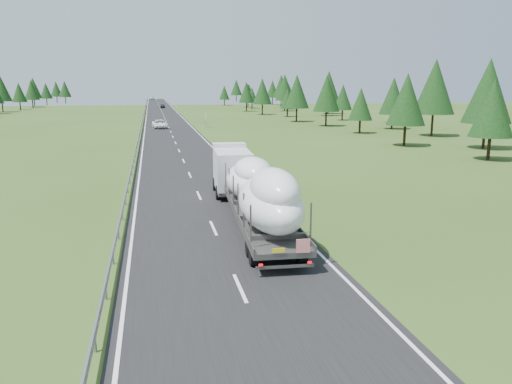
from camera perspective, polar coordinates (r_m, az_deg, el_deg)
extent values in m
plane|color=#2E4617|center=(20.89, -1.84, -10.95)|extent=(400.00, 400.00, 0.00)
cube|color=black|center=(119.27, -10.26, 7.98)|extent=(10.00, 400.00, 0.02)
cube|color=slate|center=(119.20, -12.84, 8.15)|extent=(0.08, 400.00, 0.32)
cylinder|color=slate|center=(20.62, -16.79, -10.91)|extent=(0.10, 0.10, 0.60)
cube|color=silver|center=(50.50, -0.46, 3.35)|extent=(0.12, 0.07, 1.00)
cube|color=black|center=(50.45, -0.47, 3.71)|extent=(0.13, 0.08, 0.12)
cube|color=silver|center=(99.72, -6.15, 7.61)|extent=(0.12, 0.07, 1.00)
cube|color=black|center=(99.70, -6.16, 7.79)|extent=(0.13, 0.08, 0.12)
cube|color=silver|center=(149.46, -8.09, 9.03)|extent=(0.12, 0.07, 1.00)
cube|color=black|center=(149.45, -8.10, 9.15)|extent=(0.13, 0.08, 0.12)
cube|color=silver|center=(199.33, -9.07, 9.74)|extent=(0.12, 0.07, 1.00)
cube|color=black|center=(199.32, -9.07, 9.83)|extent=(0.13, 0.08, 0.12)
cube|color=silver|center=(249.26, -9.66, 10.16)|extent=(0.12, 0.07, 1.00)
cube|color=black|center=(249.25, -9.66, 10.23)|extent=(0.13, 0.08, 0.12)
cube|color=silver|center=(299.20, -10.05, 10.44)|extent=(0.12, 0.07, 1.00)
cube|color=black|center=(299.20, -10.05, 10.50)|extent=(0.13, 0.08, 0.12)
cube|color=silver|center=(349.17, -10.33, 10.64)|extent=(0.12, 0.07, 1.00)
cube|color=black|center=(349.16, -10.33, 10.69)|extent=(0.13, 0.08, 0.12)
cylinder|color=slate|center=(99.76, -5.76, 7.91)|extent=(0.08, 0.08, 2.00)
cube|color=silver|center=(99.69, -5.77, 8.48)|extent=(0.05, 0.90, 1.20)
cylinder|color=black|center=(72.47, 24.64, 6.10)|extent=(0.36, 0.36, 3.97)
cone|color=black|center=(72.21, 25.03, 10.44)|extent=(6.17, 6.17, 8.27)
cylinder|color=black|center=(87.64, 19.49, 7.44)|extent=(0.36, 0.36, 4.23)
cone|color=black|center=(87.44, 19.77, 11.28)|extent=(6.58, 6.58, 8.82)
cylinder|color=black|center=(99.63, 15.27, 7.92)|extent=(0.36, 0.36, 3.30)
cone|color=black|center=(99.43, 15.42, 10.55)|extent=(5.13, 5.13, 6.87)
cylinder|color=black|center=(115.29, 15.33, 8.44)|extent=(0.36, 0.36, 3.35)
cone|color=black|center=(115.12, 15.47, 10.75)|extent=(5.21, 5.21, 6.98)
cylinder|color=black|center=(122.30, 9.83, 8.76)|extent=(0.36, 0.36, 2.89)
cone|color=black|center=(122.14, 9.90, 10.64)|extent=(4.49, 4.49, 6.02)
cylinder|color=black|center=(139.57, 8.00, 9.38)|extent=(0.36, 0.36, 3.68)
cone|color=black|center=(139.43, 8.07, 11.47)|extent=(5.73, 5.73, 7.67)
cylinder|color=black|center=(150.14, 8.24, 9.65)|extent=(0.36, 0.36, 4.22)
cone|color=black|center=(150.02, 8.31, 11.89)|extent=(6.56, 6.56, 8.79)
cylinder|color=black|center=(164.79, 3.28, 9.92)|extent=(0.36, 0.36, 3.99)
cone|color=black|center=(164.67, 3.30, 11.85)|extent=(6.21, 6.21, 8.31)
cylinder|color=black|center=(176.72, 3.71, 9.91)|extent=(0.36, 0.36, 3.04)
cone|color=black|center=(176.62, 3.73, 11.28)|extent=(4.73, 4.73, 6.34)
cylinder|color=black|center=(190.10, 3.28, 10.24)|extent=(0.36, 0.36, 4.21)
cone|color=black|center=(190.00, 3.30, 12.01)|extent=(6.56, 6.56, 8.78)
cylinder|color=black|center=(207.09, 2.88, 10.40)|extent=(0.36, 0.36, 4.26)
cone|color=black|center=(207.00, 2.90, 12.04)|extent=(6.62, 6.62, 8.87)
cylinder|color=black|center=(221.65, 1.89, 10.43)|extent=(0.36, 0.36, 3.52)
cone|color=black|center=(221.56, 1.90, 11.69)|extent=(5.48, 5.48, 7.34)
cylinder|color=black|center=(233.10, 0.63, 10.48)|extent=(0.36, 0.36, 3.23)
cone|color=black|center=(233.01, 0.63, 11.58)|extent=(5.03, 5.03, 6.73)
cylinder|color=black|center=(247.68, -0.80, 10.55)|extent=(0.36, 0.36, 2.99)
cone|color=black|center=(247.61, -0.80, 11.51)|extent=(4.66, 4.66, 6.24)
cylinder|color=black|center=(260.44, -2.26, 10.70)|extent=(0.36, 0.36, 3.79)
cone|color=black|center=(260.37, -2.27, 11.86)|extent=(5.90, 5.90, 7.90)
cylinder|color=black|center=(61.64, 25.08, 4.75)|extent=(0.36, 0.36, 3.03)
cone|color=black|center=(61.32, 25.43, 8.64)|extent=(4.71, 4.71, 6.30)
cylinder|color=black|center=(71.97, 16.63, 6.41)|extent=(0.36, 0.36, 3.36)
cone|color=black|center=(71.70, 16.85, 10.12)|extent=(5.22, 5.22, 6.99)
cylinder|color=black|center=(89.34, 11.77, 7.45)|extent=(0.36, 0.36, 2.67)
cone|color=black|center=(89.13, 11.88, 9.82)|extent=(4.15, 4.15, 5.56)
cylinder|color=black|center=(104.13, 8.00, 8.44)|extent=(0.36, 0.36, 3.50)
cone|color=black|center=(103.95, 8.08, 11.11)|extent=(5.44, 5.44, 7.28)
cylinder|color=black|center=(116.21, 4.65, 8.92)|extent=(0.36, 0.36, 3.63)
cone|color=black|center=(116.04, 4.69, 11.40)|extent=(5.64, 5.64, 7.56)
cylinder|color=black|center=(134.63, 3.60, 9.13)|extent=(0.36, 0.36, 2.53)
cone|color=black|center=(134.49, 3.62, 10.62)|extent=(3.93, 3.93, 5.27)
cylinder|color=black|center=(144.16, 0.72, 9.53)|extent=(0.36, 0.36, 3.46)
cone|color=black|center=(144.02, 0.73, 11.44)|extent=(5.39, 5.39, 7.22)
cylinder|color=black|center=(162.48, -1.10, 9.77)|extent=(0.36, 0.36, 3.19)
cone|color=black|center=(162.36, -1.11, 11.33)|extent=(4.96, 4.96, 6.65)
cylinder|color=black|center=(179.85, -0.47, 9.90)|extent=(0.36, 0.36, 2.60)
cone|color=black|center=(179.75, -0.47, 11.05)|extent=(4.04, 4.04, 5.41)
cylinder|color=black|center=(193.36, -0.92, 10.12)|extent=(0.36, 0.36, 3.02)
cone|color=black|center=(193.26, -0.93, 11.36)|extent=(4.70, 4.70, 6.29)
cylinder|color=black|center=(211.43, -3.63, 10.23)|extent=(0.36, 0.36, 2.78)
cone|color=black|center=(211.34, -3.65, 11.27)|extent=(4.32, 4.32, 5.78)
cylinder|color=black|center=(176.29, -27.00, 8.78)|extent=(0.36, 0.36, 3.95)
cone|color=black|center=(176.18, -27.17, 10.56)|extent=(6.14, 6.14, 8.23)
cylinder|color=black|center=(188.69, -25.35, 8.94)|extent=(0.36, 0.36, 3.13)
cone|color=black|center=(188.59, -25.47, 10.26)|extent=(4.87, 4.87, 6.52)
cylinder|color=black|center=(204.96, -24.16, 9.25)|extent=(0.36, 0.36, 3.46)
cone|color=black|center=(204.87, -24.28, 10.59)|extent=(5.39, 5.39, 7.22)
cylinder|color=black|center=(220.15, -24.00, 9.44)|extent=(0.36, 0.36, 3.86)
cone|color=black|center=(220.06, -24.12, 10.83)|extent=(6.01, 6.01, 8.05)
cylinder|color=black|center=(231.72, -22.80, 9.54)|extent=(0.36, 0.36, 3.18)
cone|color=black|center=(231.64, -22.89, 10.63)|extent=(4.95, 4.95, 6.63)
cylinder|color=black|center=(246.09, -20.94, 9.82)|extent=(0.36, 0.36, 3.51)
cone|color=black|center=(246.02, -21.02, 10.95)|extent=(5.46, 5.46, 7.31)
cylinder|color=black|center=(260.58, -21.80, 9.83)|extent=(0.36, 0.36, 3.44)
cone|color=black|center=(260.50, -21.88, 10.88)|extent=(5.36, 5.36, 7.17)
cube|color=silver|center=(37.71, -2.72, 2.58)|extent=(2.86, 5.28, 2.88)
cube|color=black|center=(40.19, -3.32, 3.91)|extent=(2.37, 0.22, 1.44)
cube|color=silver|center=(39.70, -3.26, 5.38)|extent=(2.64, 1.38, 0.31)
cube|color=#575552|center=(36.97, -2.45, 0.20)|extent=(2.74, 3.23, 0.26)
cylinder|color=black|center=(39.61, -4.81, 0.90)|extent=(0.42, 1.05, 1.03)
cylinder|color=black|center=(39.96, -1.44, 1.03)|extent=(0.42, 1.05, 1.03)
cylinder|color=black|center=(36.41, -4.18, -0.09)|extent=(0.42, 1.05, 1.03)
cylinder|color=black|center=(36.79, -0.52, 0.07)|extent=(0.42, 1.05, 1.03)
cube|color=#575552|center=(28.51, 0.41, -2.60)|extent=(3.58, 14.53, 0.27)
cube|color=#575552|center=(28.20, -2.31, -2.23)|extent=(0.87, 14.38, 0.25)
cube|color=#575552|center=(28.76, 3.08, -1.96)|extent=(0.87, 14.38, 0.25)
cube|color=#575552|center=(22.12, 0.32, -3.96)|extent=(0.08, 0.08, 1.95)
cube|color=#575552|center=(22.83, 7.06, -3.55)|extent=(0.08, 0.08, 1.95)
cube|color=#575552|center=(24.46, -0.89, -2.40)|extent=(0.08, 0.08, 1.95)
cube|color=#575552|center=(25.10, 5.26, -2.07)|extent=(0.08, 0.08, 1.95)
cube|color=#575552|center=(26.82, -1.89, -1.10)|extent=(0.08, 0.08, 1.95)
cube|color=#575552|center=(27.40, 3.76, -0.84)|extent=(0.08, 0.08, 1.95)
cube|color=#575552|center=(29.19, -2.72, -0.02)|extent=(0.08, 0.08, 1.95)
cube|color=#575552|center=(29.73, 2.49, 0.21)|extent=(0.08, 0.08, 1.95)
cube|color=#575552|center=(31.58, -3.43, 0.90)|extent=(0.08, 0.08, 1.95)
cube|color=#575552|center=(32.09, 1.41, 1.09)|extent=(0.08, 0.08, 1.95)
cube|color=#575552|center=(33.99, -4.04, 1.69)|extent=(0.08, 0.08, 1.95)
cube|color=#575552|center=(34.45, 0.48, 1.86)|extent=(0.08, 0.08, 1.95)
cylinder|color=black|center=(23.22, 0.57, -7.18)|extent=(0.47, 1.05, 1.03)
cylinder|color=black|center=(23.78, 5.94, -6.77)|extent=(0.47, 1.05, 1.03)
cylinder|color=black|center=(24.36, -0.06, -6.24)|extent=(0.47, 1.05, 1.03)
cylinder|color=black|center=(24.89, 5.08, -5.88)|extent=(0.47, 1.05, 1.03)
cube|color=#575552|center=(22.04, 4.37, -8.43)|extent=(2.57, 0.27, 0.12)
cube|color=red|center=(21.89, 6.41, -6.05)|extent=(0.62, 0.08, 0.62)
cube|color=yellow|center=(21.64, 3.66, -6.64)|extent=(0.57, 0.07, 0.19)
cube|color=red|center=(21.66, 1.65, -8.34)|extent=(0.19, 0.07, 0.10)
cube|color=red|center=(22.24, 7.13, -7.88)|extent=(0.19, 0.07, 0.10)
ellipsoid|color=white|center=(25.06, 2.00, -1.31)|extent=(3.36, 7.45, 2.58)
ellipsoid|color=white|center=(24.00, 2.53, 0.29)|extent=(2.50, 4.74, 2.06)
ellipsoid|color=white|center=(31.78, -0.99, 1.23)|extent=(3.37, 6.60, 2.22)
ellipsoid|color=white|center=(30.87, -0.72, 2.37)|extent=(2.51, 4.20, 1.77)
imported|color=white|center=(99.50, -10.91, 7.63)|extent=(3.18, 6.05, 1.62)
imported|color=black|center=(189.49, -10.64, 9.64)|extent=(2.04, 4.53, 1.51)
imported|color=#1B314B|center=(306.29, -11.76, 10.44)|extent=(1.80, 4.12, 1.32)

